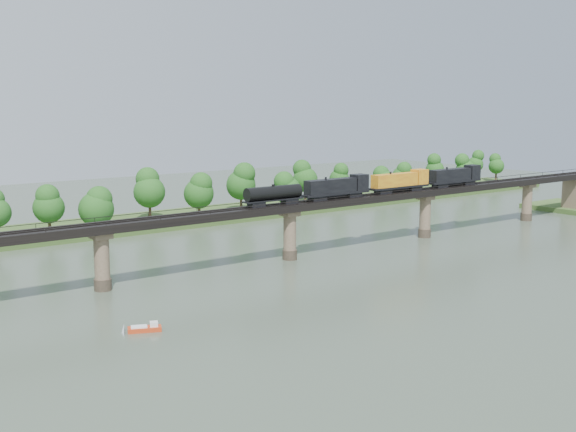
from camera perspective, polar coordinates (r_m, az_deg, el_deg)
ground at (r=125.11m, az=8.51°, el=-5.80°), size 400.00×400.00×0.00m
far_bank at (r=192.78m, az=-9.79°, el=-0.32°), size 300.00×24.00×1.60m
bridge at (r=145.92m, az=0.14°, el=-1.36°), size 236.00×30.00×11.50m
bridge_superstructure at (r=144.90m, az=0.14°, el=1.11°), size 220.00×4.90×0.75m
far_treeline at (r=184.05m, az=-11.48°, el=1.71°), size 289.06×17.54×13.60m
freight_train at (r=160.77m, az=7.22°, el=2.54°), size 69.25×2.70×4.77m
motorboat at (r=104.16m, az=-11.22°, el=-8.69°), size 4.93×3.40×1.30m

